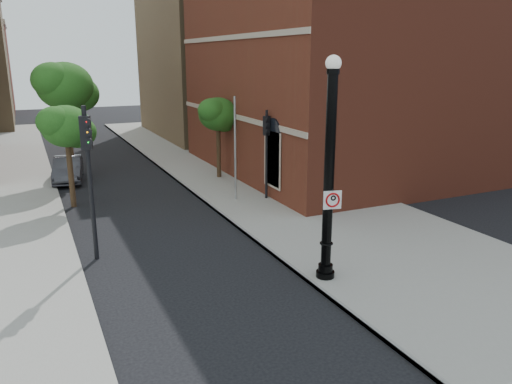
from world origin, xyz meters
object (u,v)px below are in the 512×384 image
parked_car (68,169)px  traffic_signal_right (267,140)px  lamppost (329,183)px  no_parking_sign (332,200)px  traffic_signal_left (88,158)px

parked_car → traffic_signal_right: traffic_signal_right is taller
lamppost → traffic_signal_right: 8.86m
parked_car → lamppost: bearing=-62.1°
lamppost → no_parking_sign: lamppost is taller
parked_car → traffic_signal_left: 12.20m
lamppost → traffic_signal_left: 7.60m
parked_car → traffic_signal_left: (-0.16, -11.88, 2.76)m
parked_car → traffic_signal_left: bearing=-82.4°
traffic_signal_left → traffic_signal_right: bearing=41.7°
no_parking_sign → parked_car: size_ratio=0.14×
traffic_signal_right → parked_car: bearing=127.9°
no_parking_sign → traffic_signal_right: 9.01m
lamppost → no_parking_sign: (0.04, -0.17, -0.47)m
no_parking_sign → traffic_signal_left: 7.77m
no_parking_sign → traffic_signal_right: (2.18, 8.74, 0.27)m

